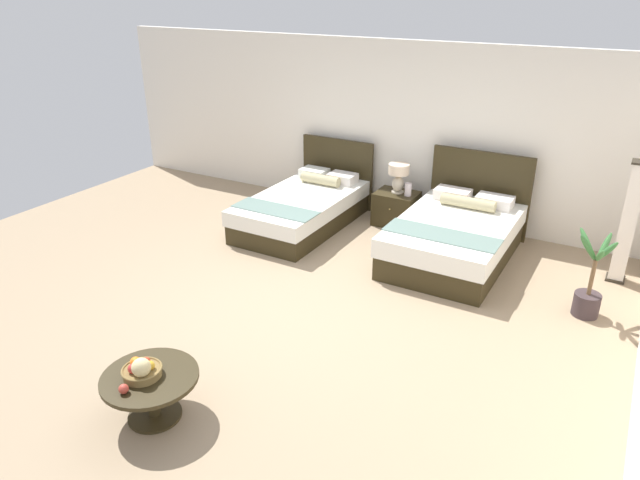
{
  "coord_description": "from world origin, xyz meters",
  "views": [
    {
      "loc": [
        2.95,
        -4.69,
        3.31
      ],
      "look_at": [
        -0.03,
        0.6,
        0.57
      ],
      "focal_mm": 32.73,
      "sensor_mm": 36.0,
      "label": 1
    }
  ],
  "objects_px": {
    "potted_palm": "(589,291)",
    "table_lamp": "(399,175)",
    "nightstand": "(396,208)",
    "fruit_bowl": "(142,370)",
    "bed_near_window": "(304,207)",
    "loose_apple": "(124,389)",
    "bed_near_corner": "(456,236)",
    "vase": "(408,189)",
    "coffee_table": "(151,386)",
    "floor_lamp_corner": "(628,223)"
  },
  "relations": [
    {
      "from": "loose_apple",
      "to": "potted_palm",
      "type": "height_order",
      "value": "potted_palm"
    },
    {
      "from": "potted_palm",
      "to": "vase",
      "type": "bearing_deg",
      "value": 152.91
    },
    {
      "from": "nightstand",
      "to": "fruit_bowl",
      "type": "distance_m",
      "value": 4.85
    },
    {
      "from": "table_lamp",
      "to": "potted_palm",
      "type": "distance_m",
      "value": 3.11
    },
    {
      "from": "bed_near_corner",
      "to": "coffee_table",
      "type": "relative_size",
      "value": 2.7
    },
    {
      "from": "nightstand",
      "to": "potted_palm",
      "type": "bearing_deg",
      "value": -26.23
    },
    {
      "from": "loose_apple",
      "to": "potted_palm",
      "type": "bearing_deg",
      "value": 51.98
    },
    {
      "from": "coffee_table",
      "to": "nightstand",
      "type": "bearing_deg",
      "value": 88.44
    },
    {
      "from": "coffee_table",
      "to": "fruit_bowl",
      "type": "bearing_deg",
      "value": -132.31
    },
    {
      "from": "potted_palm",
      "to": "table_lamp",
      "type": "bearing_deg",
      "value": 153.44
    },
    {
      "from": "fruit_bowl",
      "to": "bed_near_corner",
      "type": "bearing_deg",
      "value": 73.19
    },
    {
      "from": "fruit_bowl",
      "to": "potted_palm",
      "type": "relative_size",
      "value": 0.33
    },
    {
      "from": "vase",
      "to": "coffee_table",
      "type": "height_order",
      "value": "vase"
    },
    {
      "from": "bed_near_window",
      "to": "fruit_bowl",
      "type": "bearing_deg",
      "value": -76.7
    },
    {
      "from": "nightstand",
      "to": "table_lamp",
      "type": "bearing_deg",
      "value": 90.0
    },
    {
      "from": "loose_apple",
      "to": "floor_lamp_corner",
      "type": "xyz_separation_m",
      "value": [
        3.12,
        4.75,
        0.28
      ]
    },
    {
      "from": "bed_near_corner",
      "to": "vase",
      "type": "bearing_deg",
      "value": 145.14
    },
    {
      "from": "bed_near_window",
      "to": "table_lamp",
      "type": "xyz_separation_m",
      "value": [
        1.15,
        0.69,
        0.48
      ]
    },
    {
      "from": "floor_lamp_corner",
      "to": "potted_palm",
      "type": "bearing_deg",
      "value": -102.12
    },
    {
      "from": "coffee_table",
      "to": "potted_palm",
      "type": "height_order",
      "value": "potted_palm"
    },
    {
      "from": "table_lamp",
      "to": "loose_apple",
      "type": "relative_size",
      "value": 5.4
    },
    {
      "from": "loose_apple",
      "to": "fruit_bowl",
      "type": "bearing_deg",
      "value": 95.56
    },
    {
      "from": "bed_near_corner",
      "to": "potted_palm",
      "type": "height_order",
      "value": "bed_near_corner"
    },
    {
      "from": "table_lamp",
      "to": "coffee_table",
      "type": "bearing_deg",
      "value": -91.56
    },
    {
      "from": "nightstand",
      "to": "coffee_table",
      "type": "bearing_deg",
      "value": -91.56
    },
    {
      "from": "bed_near_window",
      "to": "nightstand",
      "type": "bearing_deg",
      "value": 30.3
    },
    {
      "from": "bed_near_corner",
      "to": "loose_apple",
      "type": "height_order",
      "value": "bed_near_corner"
    },
    {
      "from": "bed_near_corner",
      "to": "fruit_bowl",
      "type": "height_order",
      "value": "bed_near_corner"
    },
    {
      "from": "bed_near_window",
      "to": "loose_apple",
      "type": "relative_size",
      "value": 28.14
    },
    {
      "from": "potted_palm",
      "to": "bed_near_corner",
      "type": "bearing_deg",
      "value": 157.74
    },
    {
      "from": "nightstand",
      "to": "table_lamp",
      "type": "distance_m",
      "value": 0.51
    },
    {
      "from": "coffee_table",
      "to": "potted_palm",
      "type": "xyz_separation_m",
      "value": [
        2.88,
        3.45,
        -0.01
      ]
    },
    {
      "from": "loose_apple",
      "to": "floor_lamp_corner",
      "type": "distance_m",
      "value": 5.69
    },
    {
      "from": "vase",
      "to": "potted_palm",
      "type": "xyz_separation_m",
      "value": [
        2.57,
        -1.32,
        -0.29
      ]
    },
    {
      "from": "bed_near_window",
      "to": "vase",
      "type": "bearing_deg",
      "value": 25.44
    },
    {
      "from": "vase",
      "to": "floor_lamp_corner",
      "type": "distance_m",
      "value": 2.81
    },
    {
      "from": "bed_near_window",
      "to": "potted_palm",
      "type": "relative_size",
      "value": 2.26
    },
    {
      "from": "bed_near_corner",
      "to": "table_lamp",
      "type": "relative_size",
      "value": 4.99
    },
    {
      "from": "fruit_bowl",
      "to": "potted_palm",
      "type": "xyz_separation_m",
      "value": [
        2.92,
        3.49,
        -0.19
      ]
    },
    {
      "from": "table_lamp",
      "to": "floor_lamp_corner",
      "type": "distance_m",
      "value": 2.99
    },
    {
      "from": "table_lamp",
      "to": "vase",
      "type": "relative_size",
      "value": 2.28
    },
    {
      "from": "floor_lamp_corner",
      "to": "table_lamp",
      "type": "bearing_deg",
      "value": 173.6
    },
    {
      "from": "bed_near_corner",
      "to": "floor_lamp_corner",
      "type": "distance_m",
      "value": 1.96
    },
    {
      "from": "nightstand",
      "to": "vase",
      "type": "distance_m",
      "value": 0.38
    },
    {
      "from": "fruit_bowl",
      "to": "loose_apple",
      "type": "height_order",
      "value": "fruit_bowl"
    },
    {
      "from": "fruit_bowl",
      "to": "table_lamp",
      "type": "bearing_deg",
      "value": 88.05
    },
    {
      "from": "bed_near_window",
      "to": "nightstand",
      "type": "relative_size",
      "value": 3.68
    },
    {
      "from": "floor_lamp_corner",
      "to": "bed_near_window",
      "type": "bearing_deg",
      "value": -175.01
    },
    {
      "from": "table_lamp",
      "to": "coffee_table",
      "type": "relative_size",
      "value": 0.54
    },
    {
      "from": "nightstand",
      "to": "potted_palm",
      "type": "distance_m",
      "value": 3.07
    }
  ]
}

